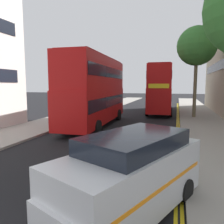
# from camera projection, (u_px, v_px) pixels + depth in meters

# --- Properties ---
(sidewalk_right) EXTENTS (4.00, 80.00, 0.14)m
(sidewalk_right) POSITION_uv_depth(u_px,v_px,m) (209.00, 130.00, 16.51)
(sidewalk_right) COLOR gray
(sidewalk_right) RESTS_ON ground
(sidewalk_left) EXTENTS (4.00, 80.00, 0.14)m
(sidewalk_left) POSITION_uv_depth(u_px,v_px,m) (53.00, 122.00, 20.13)
(sidewalk_left) COLOR gray
(sidewalk_left) RESTS_ON ground
(kerb_line_outer) EXTENTS (0.10, 56.00, 0.01)m
(kerb_line_outer) POSITION_uv_depth(u_px,v_px,m) (179.00, 135.00, 15.20)
(kerb_line_outer) COLOR yellow
(kerb_line_outer) RESTS_ON ground
(kerb_line_inner) EXTENTS (0.10, 56.00, 0.01)m
(kerb_line_inner) POSITION_uv_depth(u_px,v_px,m) (177.00, 135.00, 15.24)
(kerb_line_inner) COLOR yellow
(kerb_line_inner) RESTS_ON ground
(double_decker_bus_away) EXTENTS (3.11, 10.89, 5.64)m
(double_decker_bus_away) POSITION_uv_depth(u_px,v_px,m) (95.00, 89.00, 18.33)
(double_decker_bus_away) COLOR #B20F0F
(double_decker_bus_away) RESTS_ON ground
(double_decker_bus_oncoming) EXTENTS (3.18, 10.91, 5.64)m
(double_decker_bus_oncoming) POSITION_uv_depth(u_px,v_px,m) (160.00, 88.00, 27.11)
(double_decker_bus_oncoming) COLOR #B20F0F
(double_decker_bus_oncoming) RESTS_ON ground
(taxi_minivan) EXTENTS (3.66, 5.15, 2.12)m
(taxi_minivan) POSITION_uv_depth(u_px,v_px,m) (129.00, 175.00, 5.82)
(taxi_minivan) COLOR silver
(taxi_minivan) RESTS_ON ground
(street_tree_near) EXTENTS (3.86, 3.86, 9.02)m
(street_tree_near) POSITION_uv_depth(u_px,v_px,m) (197.00, 46.00, 22.12)
(street_tree_near) COLOR #6B6047
(street_tree_near) RESTS_ON sidewalk_right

